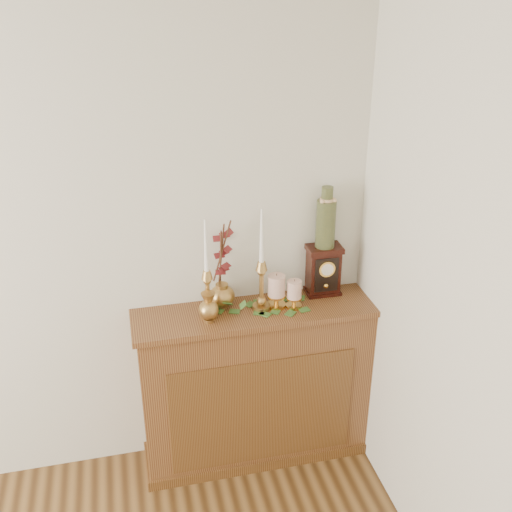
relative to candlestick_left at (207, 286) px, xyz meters
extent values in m
cube|color=brown|center=(0.24, 0.01, -0.65)|extent=(1.20, 0.30, 0.90)
cube|color=brown|center=(0.24, -0.14, -0.69)|extent=(0.96, 0.01, 0.63)
cube|color=brown|center=(0.24, 0.01, -0.18)|extent=(1.24, 0.34, 0.03)
cube|color=brown|center=(0.24, 0.01, -1.07)|extent=(1.23, 0.33, 0.06)
cylinder|color=tan|center=(0.00, 0.00, -0.16)|extent=(0.09, 0.09, 0.02)
sphere|color=tan|center=(0.00, 0.00, -0.13)|extent=(0.05, 0.05, 0.05)
cylinder|color=tan|center=(0.00, 0.00, -0.05)|extent=(0.02, 0.02, 0.15)
sphere|color=tan|center=(0.00, 0.00, 0.03)|extent=(0.04, 0.04, 0.04)
cone|color=tan|center=(0.00, 0.00, 0.06)|extent=(0.06, 0.06, 0.04)
cone|color=white|center=(0.00, 0.00, 0.21)|extent=(0.02, 0.02, 0.27)
cylinder|color=tan|center=(0.27, 0.01, -0.16)|extent=(0.09, 0.09, 0.02)
sphere|color=tan|center=(0.27, 0.01, -0.12)|extent=(0.05, 0.05, 0.05)
cylinder|color=tan|center=(0.27, 0.01, -0.04)|extent=(0.02, 0.02, 0.16)
sphere|color=tan|center=(0.27, 0.01, 0.04)|extent=(0.04, 0.04, 0.04)
cone|color=tan|center=(0.27, 0.01, 0.07)|extent=(0.06, 0.06, 0.04)
cone|color=white|center=(0.27, 0.01, 0.23)|extent=(0.02, 0.02, 0.28)
cylinder|color=tan|center=(-0.01, -0.05, -0.16)|extent=(0.05, 0.05, 0.02)
sphere|color=tan|center=(-0.01, -0.05, -0.10)|extent=(0.10, 0.10, 0.10)
cone|color=tan|center=(-0.01, -0.05, -0.04)|extent=(0.07, 0.07, 0.05)
cylinder|color=tan|center=(0.08, 0.08, -0.16)|extent=(0.06, 0.06, 0.01)
ellipsoid|color=tan|center=(0.08, 0.08, -0.11)|extent=(0.13, 0.13, 0.11)
cylinder|color=tan|center=(0.08, 0.08, -0.05)|extent=(0.06, 0.06, 0.02)
cylinder|color=#472819|center=(0.08, 0.09, 0.11)|extent=(0.01, 0.08, 0.31)
cylinder|color=#472819|center=(0.09, 0.09, 0.12)|extent=(0.03, 0.06, 0.34)
cylinder|color=#472819|center=(0.09, 0.09, 0.13)|extent=(0.09, 0.09, 0.36)
cylinder|color=gold|center=(0.35, 0.01, -0.16)|extent=(0.10, 0.10, 0.02)
cylinder|color=gold|center=(0.35, 0.01, -0.13)|extent=(0.02, 0.02, 0.04)
cylinder|color=gold|center=(0.35, 0.01, -0.11)|extent=(0.09, 0.09, 0.01)
cylinder|color=beige|center=(0.35, 0.01, -0.05)|extent=(0.09, 0.09, 0.11)
cylinder|color=#472819|center=(0.35, 0.01, 0.01)|extent=(0.00, 0.00, 0.01)
cylinder|color=gold|center=(0.43, -0.01, -0.16)|extent=(0.08, 0.08, 0.01)
cylinder|color=gold|center=(0.43, -0.01, -0.14)|extent=(0.02, 0.02, 0.04)
cylinder|color=gold|center=(0.43, -0.01, -0.11)|extent=(0.08, 0.08, 0.01)
cylinder|color=beige|center=(0.43, -0.01, -0.06)|extent=(0.07, 0.07, 0.09)
cylinder|color=#472819|center=(0.43, -0.01, -0.01)|extent=(0.00, 0.00, 0.01)
cube|color=#396426|center=(0.45, 0.04, -0.16)|extent=(0.07, 0.07, 0.00)
cube|color=#396426|center=(0.10, -0.03, -0.16)|extent=(0.05, 0.06, 0.00)
cube|color=#396426|center=(0.48, -0.01, -0.16)|extent=(0.06, 0.05, 0.00)
cube|color=#396426|center=(0.39, -0.08, -0.16)|extent=(0.07, 0.07, 0.00)
cube|color=#396426|center=(0.30, -0.05, -0.16)|extent=(0.05, 0.06, 0.00)
cube|color=#396426|center=(0.46, 0.07, -0.16)|extent=(0.06, 0.06, 0.00)
cube|color=#396426|center=(0.21, 0.04, -0.16)|extent=(0.05, 0.06, 0.00)
cube|color=#396426|center=(0.09, -0.02, -0.16)|extent=(0.04, 0.05, 0.00)
cube|color=#396426|center=(0.05, 0.02, -0.16)|extent=(0.07, 0.07, 0.00)
cube|color=#396426|center=(0.19, 0.04, -0.16)|extent=(0.07, 0.07, 0.00)
cube|color=#396426|center=(0.33, -0.02, -0.16)|extent=(0.05, 0.06, 0.00)
cube|color=#396426|center=(0.19, 0.03, -0.16)|extent=(0.07, 0.06, 0.00)
cube|color=#396426|center=(0.40, 0.06, -0.16)|extent=(0.07, 0.07, 0.00)
cube|color=#396426|center=(0.19, 0.02, -0.16)|extent=(0.07, 0.06, 0.00)
cube|color=#396426|center=(0.27, -0.03, -0.16)|extent=(0.07, 0.06, 0.00)
cube|color=#396426|center=(0.10, 0.01, -0.12)|extent=(0.06, 0.05, 0.03)
cube|color=#396426|center=(0.16, -0.05, -0.09)|extent=(0.03, 0.05, 0.03)
cube|color=#396426|center=(0.44, 0.00, -0.10)|extent=(0.06, 0.05, 0.03)
cube|color=black|center=(0.62, 0.10, -0.16)|extent=(0.18, 0.13, 0.02)
cube|color=black|center=(0.62, 0.10, -0.04)|extent=(0.16, 0.11, 0.23)
cube|color=black|center=(0.62, 0.10, 0.09)|extent=(0.18, 0.13, 0.03)
cube|color=black|center=(0.62, 0.05, -0.04)|extent=(0.12, 0.01, 0.19)
cylinder|color=gold|center=(0.62, 0.04, 0.00)|extent=(0.09, 0.01, 0.09)
cylinder|color=silver|center=(0.62, 0.04, 0.00)|extent=(0.06, 0.00, 0.06)
sphere|color=gold|center=(0.62, 0.05, -0.10)|extent=(0.03, 0.03, 0.03)
cylinder|color=#1B3626|center=(0.62, 0.10, 0.22)|extent=(0.10, 0.10, 0.25)
cylinder|color=#1B3626|center=(0.62, 0.10, 0.38)|extent=(0.06, 0.06, 0.08)
cylinder|color=#DEB180|center=(0.62, 0.10, 0.35)|extent=(0.07, 0.07, 0.02)
camera|label=1|loc=(-0.36, -2.51, 1.37)|focal=42.00mm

